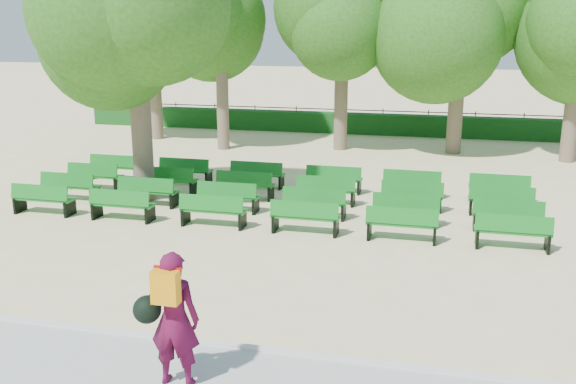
% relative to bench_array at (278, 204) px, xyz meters
% --- Properties ---
extents(ground, '(120.00, 120.00, 0.00)m').
position_rel_bench_array_xyz_m(ground, '(0.50, -1.44, -0.08)').
color(ground, beige).
extents(paving, '(30.00, 2.20, 0.06)m').
position_rel_bench_array_xyz_m(paving, '(0.50, -8.84, -0.05)').
color(paving, '#B1B0AC').
rests_on(paving, ground).
extents(curb, '(30.00, 0.12, 0.10)m').
position_rel_bench_array_xyz_m(curb, '(0.50, -7.69, -0.03)').
color(curb, silver).
rests_on(curb, ground).
extents(hedge, '(26.00, 0.70, 0.90)m').
position_rel_bench_array_xyz_m(hedge, '(0.50, 12.56, 0.37)').
color(hedge, '#134A17').
rests_on(hedge, ground).
extents(fence, '(26.00, 0.10, 1.02)m').
position_rel_bench_array_xyz_m(fence, '(0.50, 12.96, -0.08)').
color(fence, black).
rests_on(fence, ground).
extents(tree_line, '(21.80, 6.80, 7.04)m').
position_rel_bench_array_xyz_m(tree_line, '(0.50, 8.56, -0.08)').
color(tree_line, '#2C631A').
rests_on(tree_line, ground).
extents(bench_array, '(1.62, 0.57, 1.01)m').
position_rel_bench_array_xyz_m(bench_array, '(0.00, 0.00, 0.00)').
color(bench_array, '#13701E').
rests_on(bench_array, ground).
extents(tree_among, '(4.84, 4.84, 6.74)m').
position_rel_bench_array_xyz_m(tree_among, '(-3.80, -0.13, 4.45)').
color(tree_among, brown).
rests_on(tree_among, ground).
extents(person, '(0.89, 0.54, 1.87)m').
position_rel_bench_array_xyz_m(person, '(0.87, -8.84, 0.95)').
color(person, '#4F0B2C').
rests_on(person, ground).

